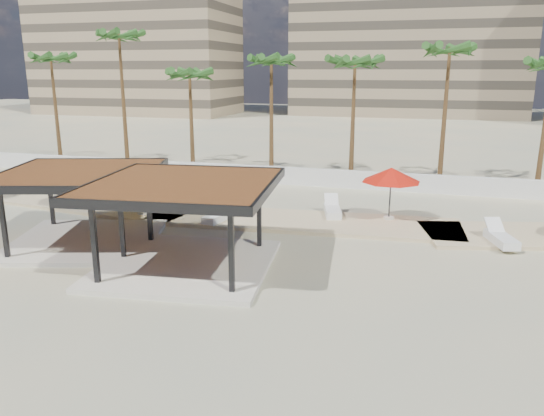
# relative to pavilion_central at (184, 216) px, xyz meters

# --- Properties ---
(ground) EXTENTS (200.00, 200.00, 0.00)m
(ground) POSITION_rel_pavilion_central_xyz_m (0.94, 0.32, -2.10)
(ground) COLOR #CDB688
(ground) RESTS_ON ground
(promenade) EXTENTS (44.45, 7.97, 0.24)m
(promenade) POSITION_rel_pavilion_central_xyz_m (2.94, 7.99, -2.04)
(promenade) COLOR #C6B284
(promenade) RESTS_ON ground
(boundary_wall) EXTENTS (56.00, 0.30, 1.20)m
(boundary_wall) POSITION_rel_pavilion_central_xyz_m (0.94, 16.32, -1.50)
(boundary_wall) COLOR silver
(boundary_wall) RESTS_ON ground
(building_west) EXTENTS (34.00, 16.00, 32.40)m
(building_west) POSITION_rel_pavilion_central_xyz_m (-41.06, 68.32, 13.17)
(building_west) COLOR #937F60
(building_west) RESTS_ON ground
(building_mid) EXTENTS (38.00, 16.00, 30.40)m
(building_mid) POSITION_rel_pavilion_central_xyz_m (4.94, 78.32, 12.17)
(building_mid) COLOR #847259
(building_mid) RESTS_ON ground
(pavilion_central) EXTENTS (7.67, 7.67, 3.51)m
(pavilion_central) POSITION_rel_pavilion_central_xyz_m (0.00, 0.00, 0.00)
(pavilion_central) COLOR beige
(pavilion_central) RESTS_ON ground
(pavilion_west) EXTENTS (8.21, 8.21, 3.36)m
(pavilion_west) POSITION_rel_pavilion_central_xyz_m (-5.73, 1.51, -0.09)
(pavilion_west) COLOR beige
(pavilion_west) RESTS_ON ground
(umbrella_b) EXTENTS (3.85, 3.85, 2.72)m
(umbrella_b) POSITION_rel_pavilion_central_xyz_m (-5.42, 6.12, 0.42)
(umbrella_b) COLOR beige
(umbrella_b) RESTS_ON promenade
(umbrella_c) EXTENTS (3.86, 3.86, 2.68)m
(umbrella_c) POSITION_rel_pavilion_central_xyz_m (7.31, 8.78, 0.39)
(umbrella_c) COLOR beige
(umbrella_c) RESTS_ON promenade
(umbrella_f) EXTENTS (3.33, 3.33, 2.46)m
(umbrella_f) POSITION_rel_pavilion_central_xyz_m (-10.17, 6.56, 0.20)
(umbrella_f) COLOR beige
(umbrella_f) RESTS_ON promenade
(lounger_a) EXTENTS (1.11, 2.31, 0.84)m
(lounger_a) POSITION_rel_pavilion_central_xyz_m (-1.05, 6.17, -1.71)
(lounger_a) COLOR silver
(lounger_a) RESTS_ON promenade
(lounger_b) EXTENTS (1.34, 2.49, 0.90)m
(lounger_b) POSITION_rel_pavilion_central_xyz_m (4.35, 8.86, -1.70)
(lounger_b) COLOR silver
(lounger_b) RESTS_ON promenade
(lounger_c) EXTENTS (1.39, 2.45, 0.88)m
(lounger_c) POSITION_rel_pavilion_central_xyz_m (12.38, 6.17, -1.70)
(lounger_c) COLOR silver
(lounger_c) RESTS_ON promenade
(palm_a) EXTENTS (3.00, 3.00, 9.34)m
(palm_a) POSITION_rel_pavilion_central_xyz_m (-20.06, 18.62, 6.08)
(palm_a) COLOR brown
(palm_a) RESTS_ON ground
(palm_b) EXTENTS (3.00, 3.00, 10.96)m
(palm_b) POSITION_rel_pavilion_central_xyz_m (-14.06, 19.02, 7.59)
(palm_b) COLOR brown
(palm_b) RESTS_ON ground
(palm_c) EXTENTS (3.00, 3.00, 8.13)m
(palm_c) POSITION_rel_pavilion_central_xyz_m (-8.06, 18.42, 4.93)
(palm_c) COLOR brown
(palm_c) RESTS_ON ground
(palm_d) EXTENTS (3.00, 3.00, 9.09)m
(palm_d) POSITION_rel_pavilion_central_xyz_m (-2.06, 19.22, 5.84)
(palm_d) COLOR brown
(palm_d) RESTS_ON ground
(palm_e) EXTENTS (3.00, 3.00, 8.94)m
(palm_e) POSITION_rel_pavilion_central_xyz_m (3.94, 18.72, 5.70)
(palm_e) COLOR brown
(palm_e) RESTS_ON ground
(palm_f) EXTENTS (3.00, 3.00, 9.69)m
(palm_f) POSITION_rel_pavilion_central_xyz_m (9.94, 18.92, 6.40)
(palm_f) COLOR brown
(palm_f) RESTS_ON ground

